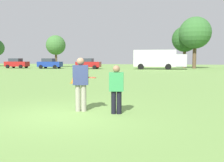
{
  "coord_description": "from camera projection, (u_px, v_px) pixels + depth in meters",
  "views": [
    {
      "loc": [
        3.1,
        -7.11,
        1.74
      ],
      "look_at": [
        1.07,
        1.7,
        0.93
      ],
      "focal_mm": 39.99,
      "sensor_mm": 36.0,
      "label": 1
    }
  ],
  "objects": [
    {
      "name": "ground_plane",
      "position": [
        66.0,
        115.0,
        7.74
      ],
      "size": [
        144.77,
        144.77,
        0.0
      ],
      "primitive_type": "plane",
      "color": "#6B9347"
    },
    {
      "name": "player_thrower",
      "position": [
        81.0,
        81.0,
        8.2
      ],
      "size": [
        0.55,
        0.41,
        1.77
      ],
      "color": "gray",
      "rests_on": "ground"
    },
    {
      "name": "player_defender",
      "position": [
        116.0,
        87.0,
        7.83
      ],
      "size": [
        0.49,
        0.33,
        1.54
      ],
      "color": "black",
      "rests_on": "ground"
    },
    {
      "name": "frisbee",
      "position": [
        92.0,
        78.0,
        8.23
      ],
      "size": [
        0.27,
        0.27,
        0.05
      ],
      "color": "#E54C33"
    },
    {
      "name": "traffic_cone",
      "position": [
        73.0,
        80.0,
        17.76
      ],
      "size": [
        0.32,
        0.32,
        0.48
      ],
      "color": "#D8590C",
      "rests_on": "ground"
    },
    {
      "name": "parked_car_near_left",
      "position": [
        17.0,
        63.0,
        46.43
      ],
      "size": [
        4.29,
        2.4,
        1.82
      ],
      "color": "maroon",
      "rests_on": "ground"
    },
    {
      "name": "parked_car_mid_left",
      "position": [
        50.0,
        63.0,
        44.59
      ],
      "size": [
        4.29,
        2.4,
        1.82
      ],
      "color": "navy",
      "rests_on": "ground"
    },
    {
      "name": "parked_car_center",
      "position": [
        88.0,
        64.0,
        43.16
      ],
      "size": [
        4.29,
        2.4,
        1.82
      ],
      "color": "maroon",
      "rests_on": "ground"
    },
    {
      "name": "box_truck",
      "position": [
        158.0,
        59.0,
        41.46
      ],
      "size": [
        8.62,
        3.32,
        3.18
      ],
      "color": "white",
      "rests_on": "ground"
    },
    {
      "name": "tree_center_elm",
      "position": [
        56.0,
        45.0,
        52.64
      ],
      "size": [
        4.12,
        4.12,
        6.69
      ],
      "color": "brown",
      "rests_on": "ground"
    },
    {
      "name": "tree_east_birch",
      "position": [
        185.0,
        39.0,
        47.7
      ],
      "size": [
        4.91,
        4.91,
        7.97
      ],
      "color": "brown",
      "rests_on": "ground"
    },
    {
      "name": "tree_east_oak",
      "position": [
        195.0,
        33.0,
        44.42
      ],
      "size": [
        5.66,
        5.66,
        9.2
      ],
      "color": "brown",
      "rests_on": "ground"
    }
  ]
}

